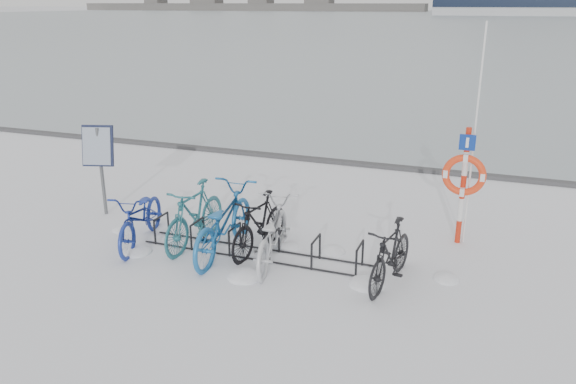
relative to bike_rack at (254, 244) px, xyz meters
name	(u,v)px	position (x,y,z in m)	size (l,w,h in m)	color
ground	(255,254)	(0.00, 0.00, -0.18)	(900.00, 900.00, 0.00)	white
ice_sheet	(491,18)	(0.00, 155.00, -0.17)	(400.00, 298.00, 0.02)	#A3AFB9
quay_edge	(345,162)	(0.00, 5.90, -0.13)	(400.00, 0.25, 0.10)	#3F3F42
bike_rack	(254,244)	(0.00, 0.00, 0.00)	(4.00, 0.48, 0.46)	black
info_board	(98,151)	(-3.56, 0.69, 1.12)	(0.64, 0.39, 1.81)	#595B5E
lifebuoy_station	(464,175)	(3.17, 1.64, 1.08)	(0.72, 0.22, 3.76)	red
shoreline	(239,5)	(-122.02, 260.00, 2.61)	(180.00, 12.00, 9.50)	#474747
bike_0	(141,215)	(-2.06, -0.22, 0.33)	(0.68, 1.94, 1.02)	navy
bike_1	(195,213)	(-1.15, 0.06, 0.38)	(0.53, 1.88, 1.13)	#246672
bike_2	(223,220)	(-0.53, -0.09, 0.40)	(0.77, 2.23, 1.17)	#1C62A5
bike_3	(259,222)	(0.02, 0.19, 0.33)	(0.48, 1.71, 1.03)	black
bike_4	(272,231)	(0.37, -0.12, 0.34)	(0.69, 1.98, 1.04)	silver
bike_5	(391,252)	(2.32, -0.21, 0.32)	(0.47, 1.66, 1.00)	black
snow_drifts	(270,262)	(0.37, -0.20, -0.18)	(6.26, 1.86, 0.20)	white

